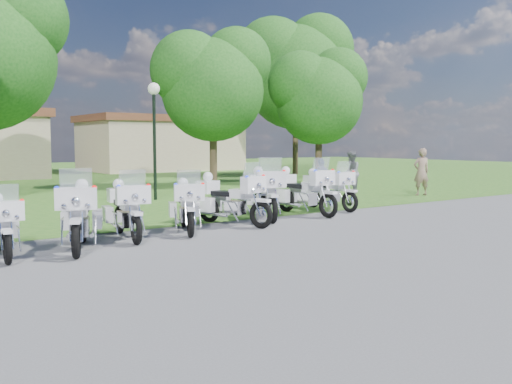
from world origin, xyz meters
TOP-DOWN VIEW (x-y plane):
  - ground at (0.00, 0.00)m, footprint 100.00×100.00m
  - grass_lawn at (0.00, 27.00)m, footprint 100.00×48.00m
  - motorcycle_0 at (-6.41, 1.56)m, footprint 0.82×2.09m
  - motorcycle_1 at (-4.96, 1.46)m, footprint 1.40×2.32m
  - motorcycle_2 at (-3.70, 2.14)m, footprint 1.03×2.32m
  - motorcycle_3 at (-2.13, 2.20)m, footprint 1.29×2.13m
  - motorcycle_4 at (-0.70, 2.49)m, footprint 1.23×2.39m
  - motorcycle_5 at (0.80, 3.01)m, footprint 1.52×2.42m
  - motorcycle_6 at (2.25, 3.03)m, footprint 0.87×2.54m
  - motorcycle_7 at (3.69, 3.50)m, footprint 0.77×2.33m
  - lamp_post at (0.56, 9.46)m, footprint 0.44×0.44m
  - tree_2 at (5.80, 13.97)m, footprint 5.80×4.95m
  - tree_3 at (11.80, 13.00)m, footprint 5.39×4.60m
  - tree_4 at (15.53, 19.48)m, footprint 7.97×6.80m
  - building_east at (11.00, 30.00)m, footprint 11.44×7.28m
  - bystander_a at (9.98, 4.80)m, footprint 0.80×0.66m
  - bystander_b at (8.17, 6.91)m, footprint 1.09×1.07m
  - bystander_c at (5.23, 5.49)m, footprint 0.95×0.48m

SIDE VIEW (x-z plane):
  - ground at x=0.00m, z-range 0.00..0.00m
  - grass_lawn at x=0.00m, z-range 0.00..0.01m
  - motorcycle_0 at x=-6.41m, z-range -0.11..1.29m
  - motorcycle_3 at x=-2.13m, z-range -0.12..1.39m
  - motorcycle_7 at x=3.69m, z-range -0.13..1.43m
  - motorcycle_2 at x=-3.70m, z-range -0.13..1.44m
  - motorcycle_4 at x=-0.70m, z-range -0.13..1.51m
  - motorcycle_1 at x=-4.96m, z-range -0.14..1.52m
  - motorcycle_6 at x=2.25m, z-range -0.14..1.57m
  - motorcycle_5 at x=0.80m, z-range -0.14..1.60m
  - bystander_c at x=5.23m, z-range 0.00..1.55m
  - bystander_b at x=8.17m, z-range 0.00..1.77m
  - bystander_a at x=9.98m, z-range 0.00..1.89m
  - building_east at x=11.00m, z-range 0.02..4.12m
  - lamp_post at x=0.56m, z-range 1.09..5.39m
  - tree_3 at x=11.80m, z-range 1.16..8.34m
  - tree_2 at x=5.80m, z-range 1.25..8.98m
  - tree_4 at x=15.53m, z-range 1.72..12.35m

